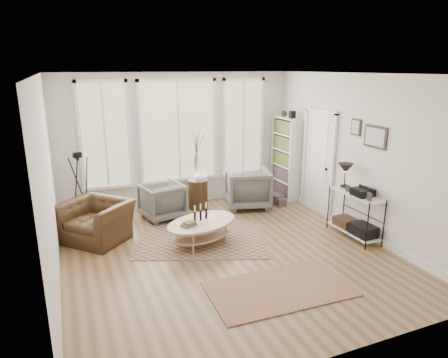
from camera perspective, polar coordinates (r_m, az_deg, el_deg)
name	(u,v)px	position (r m, az deg, el deg)	size (l,w,h in m)	color
room	(227,169)	(6.35, 0.47, 1.37)	(5.50, 5.54, 2.90)	olive
bay_window	(179,133)	(8.79, -6.51, 6.52)	(4.14, 0.12, 2.24)	tan
door	(318,160)	(8.60, 13.33, 2.69)	(0.09, 1.06, 2.22)	white
bookcase	(286,158)	(9.44, 8.84, 3.03)	(0.31, 0.85, 2.06)	white
low_shelf	(355,210)	(7.57, 18.19, -4.29)	(0.38, 1.08, 1.30)	white
wall_art	(370,134)	(7.39, 20.13, 6.02)	(0.04, 0.88, 0.44)	black
rug_main	(202,238)	(7.32, -3.15, -8.44)	(2.28, 1.71, 0.01)	brown
rug_runner	(279,289)	(5.83, 7.91, -15.25)	(1.98, 1.10, 0.01)	brown
coffee_table	(201,226)	(6.98, -3.24, -6.79)	(1.55, 1.27, 0.62)	tan
armchair_left	(162,201)	(8.24, -8.82, -3.10)	(0.78, 0.81, 0.73)	#62615E
armchair_right	(248,188)	(8.80, 3.45, -1.30)	(0.92, 0.94, 0.86)	#62615E
side_table	(197,170)	(8.59, -3.82, 1.33)	(0.43, 0.43, 1.81)	#3C2716
vase	(201,176)	(8.45, -3.37, 0.46)	(0.26, 0.26, 0.27)	silver
accent_chair	(96,221)	(7.49, -17.78, -5.74)	(0.96, 1.10, 0.71)	#3C2716
tripod_camera	(81,192)	(8.25, -19.77, -1.69)	(0.51, 0.51, 1.44)	black
book_stack_near	(277,199)	(9.22, 7.55, -2.79)	(0.23, 0.29, 0.19)	brown
book_stack_far	(281,202)	(9.08, 8.09, -3.21)	(0.19, 0.24, 0.15)	brown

